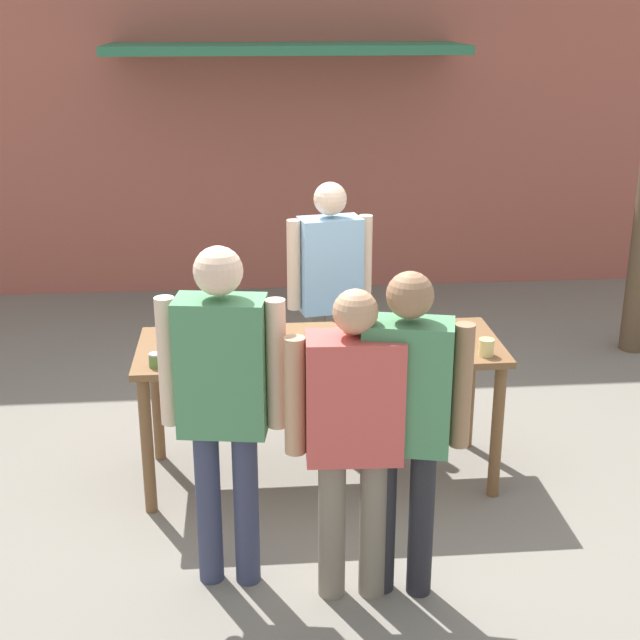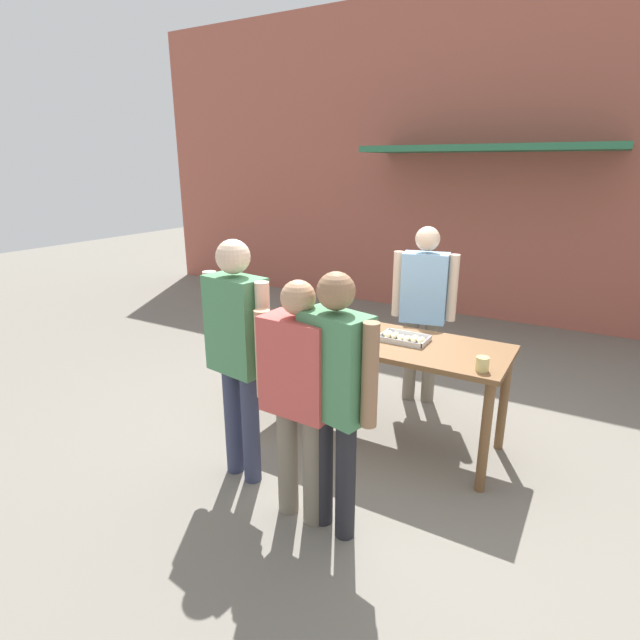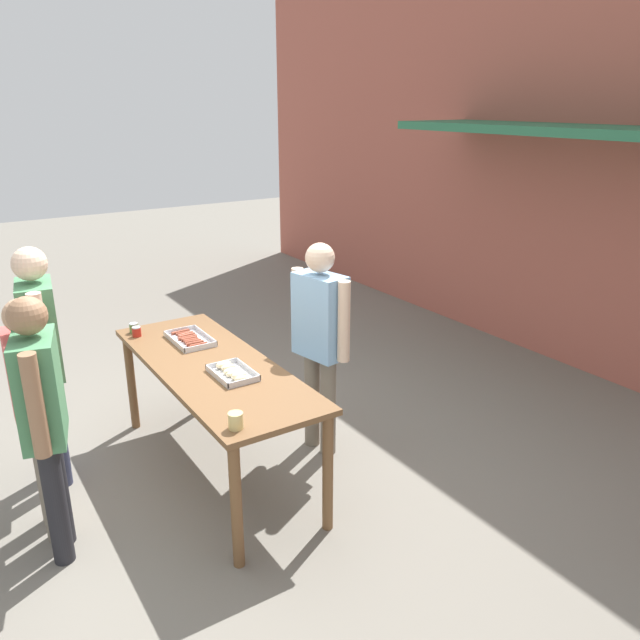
{
  "view_description": "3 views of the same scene",
  "coord_description": "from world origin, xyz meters",
  "px_view_note": "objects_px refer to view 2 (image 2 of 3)",
  "views": [
    {
      "loc": [
        -0.43,
        -4.88,
        2.76
      ],
      "look_at": [
        0.0,
        0.0,
        1.03
      ],
      "focal_mm": 50.0,
      "sensor_mm": 36.0,
      "label": 1
    },
    {
      "loc": [
        1.55,
        -3.49,
        2.21
      ],
      "look_at": [
        -0.51,
        0.04,
        0.93
      ],
      "focal_mm": 28.0,
      "sensor_mm": 36.0,
      "label": 2
    },
    {
      "loc": [
        3.84,
        -1.57,
        2.65
      ],
      "look_at": [
        0.14,
        0.82,
        1.09
      ],
      "focal_mm": 35.0,
      "sensor_mm": 36.0,
      "label": 3
    }
  ],
  "objects_px": {
    "food_tray_buns": "(404,338)",
    "beer_cup": "(482,364)",
    "person_customer_holding_hotdog": "(238,342)",
    "person_customer_with_cup": "(335,385)",
    "food_tray_sausages": "(320,324)",
    "person_server_behind_table": "(424,301)",
    "person_customer_waiting_in_line": "(299,386)",
    "condiment_jar_mustard": "(258,323)",
    "condiment_jar_ketchup": "(267,325)"
  },
  "relations": [
    {
      "from": "condiment_jar_mustard",
      "to": "person_customer_waiting_in_line",
      "type": "xyz_separation_m",
      "value": [
        0.99,
        -0.91,
        0.01
      ]
    },
    {
      "from": "food_tray_sausages",
      "to": "person_server_behind_table",
      "type": "relative_size",
      "value": 0.27
    },
    {
      "from": "food_tray_sausages",
      "to": "condiment_jar_mustard",
      "type": "xyz_separation_m",
      "value": [
        -0.43,
        -0.3,
        0.02
      ]
    },
    {
      "from": "food_tray_buns",
      "to": "beer_cup",
      "type": "height_order",
      "value": "beer_cup"
    },
    {
      "from": "beer_cup",
      "to": "condiment_jar_mustard",
      "type": "bearing_deg",
      "value": -179.73
    },
    {
      "from": "food_tray_sausages",
      "to": "condiment_jar_ketchup",
      "type": "relative_size",
      "value": 5.65
    },
    {
      "from": "person_server_behind_table",
      "to": "person_customer_holding_hotdog",
      "type": "distance_m",
      "value": 1.96
    },
    {
      "from": "food_tray_buns",
      "to": "beer_cup",
      "type": "bearing_deg",
      "value": -23.71
    },
    {
      "from": "person_customer_with_cup",
      "to": "food_tray_sausages",
      "type": "bearing_deg",
      "value": -42.67
    },
    {
      "from": "condiment_jar_mustard",
      "to": "person_server_behind_table",
      "type": "bearing_deg",
      "value": 45.47
    },
    {
      "from": "food_tray_sausages",
      "to": "person_customer_waiting_in_line",
      "type": "height_order",
      "value": "person_customer_waiting_in_line"
    },
    {
      "from": "food_tray_buns",
      "to": "person_customer_with_cup",
      "type": "height_order",
      "value": "person_customer_with_cup"
    },
    {
      "from": "person_customer_holding_hotdog",
      "to": "food_tray_sausages",
      "type": "bearing_deg",
      "value": -83.63
    },
    {
      "from": "food_tray_buns",
      "to": "person_customer_waiting_in_line",
      "type": "xyz_separation_m",
      "value": [
        -0.2,
        -1.21,
        0.03
      ]
    },
    {
      "from": "food_tray_sausages",
      "to": "person_server_behind_table",
      "type": "xyz_separation_m",
      "value": [
        0.65,
        0.79,
        0.11
      ]
    },
    {
      "from": "person_customer_holding_hotdog",
      "to": "person_customer_waiting_in_line",
      "type": "bearing_deg",
      "value": 173.39
    },
    {
      "from": "food_tray_sausages",
      "to": "person_server_behind_table",
      "type": "bearing_deg",
      "value": 50.67
    },
    {
      "from": "food_tray_buns",
      "to": "person_customer_with_cup",
      "type": "bearing_deg",
      "value": -87.94
    },
    {
      "from": "person_customer_waiting_in_line",
      "to": "person_customer_holding_hotdog",
      "type": "bearing_deg",
      "value": -12.65
    },
    {
      "from": "food_tray_buns",
      "to": "condiment_jar_ketchup",
      "type": "bearing_deg",
      "value": -164.0
    },
    {
      "from": "person_customer_holding_hotdog",
      "to": "person_customer_with_cup",
      "type": "height_order",
      "value": "person_customer_holding_hotdog"
    },
    {
      "from": "condiment_jar_mustard",
      "to": "person_customer_waiting_in_line",
      "type": "relative_size",
      "value": 0.05
    },
    {
      "from": "beer_cup",
      "to": "person_customer_waiting_in_line",
      "type": "distance_m",
      "value": 1.27
    },
    {
      "from": "food_tray_buns",
      "to": "food_tray_sausages",
      "type": "bearing_deg",
      "value": 180.0
    },
    {
      "from": "food_tray_sausages",
      "to": "food_tray_buns",
      "type": "relative_size",
      "value": 1.22
    },
    {
      "from": "food_tray_sausages",
      "to": "food_tray_buns",
      "type": "bearing_deg",
      "value": -0.0
    },
    {
      "from": "condiment_jar_ketchup",
      "to": "person_customer_with_cup",
      "type": "height_order",
      "value": "person_customer_with_cup"
    },
    {
      "from": "condiment_jar_mustard",
      "to": "condiment_jar_ketchup",
      "type": "xyz_separation_m",
      "value": [
        0.1,
        -0.01,
        0.0
      ]
    },
    {
      "from": "beer_cup",
      "to": "person_server_behind_table",
      "type": "height_order",
      "value": "person_server_behind_table"
    },
    {
      "from": "beer_cup",
      "to": "person_server_behind_table",
      "type": "relative_size",
      "value": 0.06
    },
    {
      "from": "food_tray_buns",
      "to": "condiment_jar_mustard",
      "type": "distance_m",
      "value": 1.23
    },
    {
      "from": "food_tray_sausages",
      "to": "beer_cup",
      "type": "bearing_deg",
      "value": -11.65
    },
    {
      "from": "condiment_jar_mustard",
      "to": "person_customer_waiting_in_line",
      "type": "distance_m",
      "value": 1.34
    },
    {
      "from": "condiment_jar_mustard",
      "to": "person_customer_with_cup",
      "type": "height_order",
      "value": "person_customer_with_cup"
    },
    {
      "from": "condiment_jar_mustard",
      "to": "person_server_behind_table",
      "type": "height_order",
      "value": "person_server_behind_table"
    },
    {
      "from": "person_customer_with_cup",
      "to": "person_server_behind_table",
      "type": "bearing_deg",
      "value": -71.82
    },
    {
      "from": "food_tray_sausages",
      "to": "condiment_jar_mustard",
      "type": "height_order",
      "value": "condiment_jar_mustard"
    },
    {
      "from": "food_tray_buns",
      "to": "person_server_behind_table",
      "type": "xyz_separation_m",
      "value": [
        -0.11,
        0.79,
        0.1
      ]
    },
    {
      "from": "beer_cup",
      "to": "person_customer_holding_hotdog",
      "type": "xyz_separation_m",
      "value": [
        -1.48,
        -0.75,
        0.12
      ]
    },
    {
      "from": "food_tray_buns",
      "to": "person_server_behind_table",
      "type": "relative_size",
      "value": 0.22
    },
    {
      "from": "person_customer_waiting_in_line",
      "to": "condiment_jar_mustard",
      "type": "bearing_deg",
      "value": -39.84
    },
    {
      "from": "beer_cup",
      "to": "person_customer_with_cup",
      "type": "xyz_separation_m",
      "value": [
        -0.63,
        -0.91,
        0.06
      ]
    },
    {
      "from": "food_tray_sausages",
      "to": "person_customer_holding_hotdog",
      "type": "relative_size",
      "value": 0.26
    },
    {
      "from": "food_tray_buns",
      "to": "condiment_jar_ketchup",
      "type": "distance_m",
      "value": 1.14
    },
    {
      "from": "food_tray_sausages",
      "to": "beer_cup",
      "type": "height_order",
      "value": "beer_cup"
    },
    {
      "from": "condiment_jar_ketchup",
      "to": "person_server_behind_table",
      "type": "relative_size",
      "value": 0.05
    },
    {
      "from": "food_tray_buns",
      "to": "person_customer_holding_hotdog",
      "type": "relative_size",
      "value": 0.21
    },
    {
      "from": "condiment_jar_mustard",
      "to": "condiment_jar_ketchup",
      "type": "height_order",
      "value": "same"
    },
    {
      "from": "food_tray_buns",
      "to": "condiment_jar_mustard",
      "type": "bearing_deg",
      "value": -165.65
    },
    {
      "from": "person_server_behind_table",
      "to": "beer_cup",
      "type": "bearing_deg",
      "value": -64.82
    }
  ]
}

